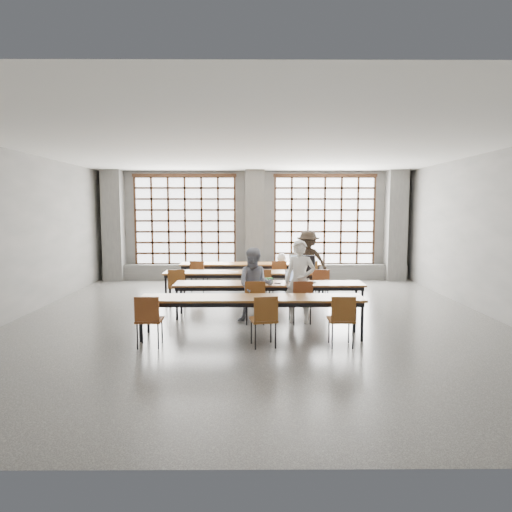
{
  "coord_description": "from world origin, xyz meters",
  "views": [
    {
      "loc": [
        -0.05,
        -9.32,
        2.31
      ],
      "look_at": [
        0.01,
        0.4,
        1.29
      ],
      "focal_mm": 32.0,
      "sensor_mm": 36.0,
      "label": 1
    }
  ],
  "objects": [
    {
      "name": "column_mid",
      "position": [
        0.0,
        5.22,
        1.75
      ],
      "size": [
        0.6,
        0.55,
        3.5
      ],
      "primitive_type": "cube",
      "color": "#50504E",
      "rests_on": "floor"
    },
    {
      "name": "chair_mid_right",
      "position": [
        1.53,
        1.34,
        0.54
      ],
      "size": [
        0.42,
        0.43,
        0.88
      ],
      "color": "brown",
      "rests_on": "floor"
    },
    {
      "name": "wall_back",
      "position": [
        0.0,
        5.5,
        1.75
      ],
      "size": [
        10.0,
        0.0,
        10.0
      ],
      "primitive_type": "plane",
      "rotation": [
        1.57,
        0.0,
        0.0
      ],
      "color": "#5A5A58",
      "rests_on": "floor"
    },
    {
      "name": "chair_front_left",
      "position": [
        -0.02,
        -0.38,
        0.54
      ],
      "size": [
        0.43,
        0.43,
        0.88
      ],
      "color": "brown",
      "rests_on": "floor"
    },
    {
      "name": "desk_row_c",
      "position": [
        0.29,
        0.25,
        0.66
      ],
      "size": [
        4.0,
        0.7,
        0.73
      ],
      "color": "brown",
      "rests_on": "floor"
    },
    {
      "name": "desk_row_b",
      "position": [
        -0.27,
        1.97,
        0.66
      ],
      "size": [
        4.0,
        0.7,
        0.73
      ],
      "color": "brown",
      "rests_on": "floor"
    },
    {
      "name": "floor",
      "position": [
        0.0,
        0.0,
        0.0
      ],
      "size": [
        11.0,
        11.0,
        0.0
      ],
      "primitive_type": "plane",
      "color": "#4A4A48",
      "rests_on": "ground"
    },
    {
      "name": "window_left",
      "position": [
        -2.25,
        5.42,
        1.9
      ],
      "size": [
        3.32,
        0.12,
        3.0
      ],
      "color": "white",
      "rests_on": "wall_back"
    },
    {
      "name": "chair_mid_centre",
      "position": [
        0.15,
        1.34,
        0.54
      ],
      "size": [
        0.5,
        0.5,
        0.88
      ],
      "color": "brown",
      "rests_on": "floor"
    },
    {
      "name": "chair_near_right",
      "position": [
        1.41,
        -1.93,
        0.54
      ],
      "size": [
        0.42,
        0.43,
        0.88
      ],
      "color": "brown",
      "rests_on": "floor"
    },
    {
      "name": "laptop_front",
      "position": [
        0.83,
        0.35,
        0.79
      ],
      "size": [
        0.4,
        0.36,
        0.26
      ],
      "color": "#B7B7BC",
      "rests_on": "desk_row_c"
    },
    {
      "name": "green_box",
      "position": [
        0.24,
        0.33,
        0.78
      ],
      "size": [
        0.27,
        0.16,
        0.09
      ],
      "primitive_type": "cube",
      "rotation": [
        0.0,
        0.0,
        0.31
      ],
      "color": "#287C32",
      "rests_on": "desk_row_c"
    },
    {
      "name": "chair_back_right",
      "position": [
        1.48,
        3.08,
        0.54
      ],
      "size": [
        0.5,
        0.51,
        0.88
      ],
      "color": "brown",
      "rests_on": "floor"
    },
    {
      "name": "phone",
      "position": [
        0.47,
        0.15,
        0.74
      ],
      "size": [
        0.14,
        0.09,
        0.01
      ],
      "primitive_type": "cube",
      "rotation": [
        0.0,
        0.0,
        -0.27
      ],
      "color": "black",
      "rests_on": "desk_row_c"
    },
    {
      "name": "ceiling",
      "position": [
        0.0,
        0.0,
        3.5
      ],
      "size": [
        11.0,
        11.0,
        0.0
      ],
      "primitive_type": "plane",
      "rotation": [
        3.14,
        0.0,
        0.0
      ],
      "color": "silver",
      "rests_on": "floor"
    },
    {
      "name": "mouse",
      "position": [
        1.24,
        0.23,
        0.75
      ],
      "size": [
        0.12,
        0.1,
        0.04
      ],
      "primitive_type": "ellipsoid",
      "rotation": [
        0.0,
        0.0,
        0.4
      ],
      "color": "silver",
      "rests_on": "desk_row_c"
    },
    {
      "name": "chair_mid_left",
      "position": [
        -1.86,
        1.34,
        0.54
      ],
      "size": [
        0.46,
        0.46,
        0.88
      ],
      "color": "brown",
      "rests_on": "floor"
    },
    {
      "name": "chair_back_left",
      "position": [
        -1.56,
        3.08,
        0.54
      ],
      "size": [
        0.51,
        0.51,
        0.88
      ],
      "color": "brown",
      "rests_on": "floor"
    },
    {
      "name": "plastic_bag",
      "position": [
        0.76,
        3.76,
        0.87
      ],
      "size": [
        0.28,
        0.23,
        0.29
      ],
      "primitive_type": "ellipsoid",
      "rotation": [
        0.0,
        0.0,
        -0.08
      ],
      "color": "silver",
      "rests_on": "desk_row_a"
    },
    {
      "name": "student_back",
      "position": [
        1.46,
        3.21,
        0.85
      ],
      "size": [
        1.23,
        0.91,
        1.7
      ],
      "primitive_type": "imported",
      "rotation": [
        0.0,
        0.0,
        -0.29
      ],
      "color": "black",
      "rests_on": "floor"
    },
    {
      "name": "paper_sheet_b",
      "position": [
        -0.57,
        1.92,
        0.73
      ],
      "size": [
        0.31,
        0.22,
        0.0
      ],
      "primitive_type": "cube",
      "rotation": [
        0.0,
        0.0,
        0.05
      ],
      "color": "white",
      "rests_on": "desk_row_b"
    },
    {
      "name": "window_right",
      "position": [
        2.25,
        5.42,
        1.9
      ],
      "size": [
        3.32,
        0.12,
        3.0
      ],
      "color": "white",
      "rests_on": "wall_back"
    },
    {
      "name": "chair_back_mid",
      "position": [
        0.66,
        3.08,
        0.54
      ],
      "size": [
        0.43,
        0.44,
        0.88
      ],
      "color": "brown",
      "rests_on": "floor"
    },
    {
      "name": "student_male",
      "position": [
        0.89,
        -0.25,
        0.84
      ],
      "size": [
        0.69,
        0.54,
        1.68
      ],
      "primitive_type": "imported",
      "rotation": [
        0.0,
        0.0,
        -0.24
      ],
      "color": "white",
      "rests_on": "floor"
    },
    {
      "name": "student_female",
      "position": [
        -0.01,
        -0.25,
        0.76
      ],
      "size": [
        0.76,
        0.61,
        1.52
      ],
      "primitive_type": "imported",
      "rotation": [
        0.0,
        0.0,
        -0.05
      ],
      "color": "#172346",
      "rests_on": "floor"
    },
    {
      "name": "backpack",
      "position": [
        1.33,
        2.02,
        0.93
      ],
      "size": [
        0.36,
        0.27,
        0.4
      ],
      "primitive_type": "cube",
      "rotation": [
        0.0,
        0.0,
        -0.25
      ],
      "color": "black",
      "rests_on": "desk_row_b"
    },
    {
      "name": "red_pouch",
      "position": [
        -1.79,
        -1.85,
        0.5
      ],
      "size": [
        0.21,
        0.12,
        0.06
      ],
      "primitive_type": "cube",
      "rotation": [
        0.0,
        0.0,
        0.22
      ],
      "color": "#A02A13",
      "rests_on": "chair_near_left"
    },
    {
      "name": "wall_front",
      "position": [
        0.0,
        -5.5,
        1.75
      ],
      "size": [
        10.0,
        0.0,
        10.0
      ],
      "primitive_type": "plane",
      "rotation": [
        -1.57,
        0.0,
        0.0
      ],
      "color": "#5A5A58",
      "rests_on": "floor"
    },
    {
      "name": "chair_near_left",
      "position": [
        -1.78,
        -1.93,
        0.54
      ],
      "size": [
        0.43,
        0.43,
        0.88
      ],
      "color": "brown",
      "rests_on": "floor"
    },
    {
      "name": "paper_sheet_a",
      "position": [
        -0.87,
        2.02,
        0.73
      ],
      "size": [
        0.35,
        0.31,
        0.0
      ],
      "primitive_type": "cube",
      "rotation": [
        0.0,
        0.0,
        0.38
      ],
      "color": "white",
      "rests_on": "desk_row_b"
    },
    {
      "name": "column_right",
      "position": [
        4.5,
        5.22,
        1.75
      ],
      "size": [
        0.6,
        0.55,
        3.5
      ],
      "primitive_type": "cube",
      "color": "#50504E",
      "rests_on": "floor"
    },
    {
      "name": "desk_row_d",
      "position": [
        -0.09,
        -1.3,
        0.66
      ],
      "size": [
        4.0,
        0.7,
        0.73
      ],
      "color": "brown",
      "rests_on": "floor"
    },
    {
      "name": "chair_front_right",
      "position": [
        0.9,
        -0.38,
        0.54
      ],
      "size": [
        0.49,
        0.5,
        0.88
      ],
      "color": "brown",
      "rests_on": "floor"
    },
    {
      "name": "desk_row_a",
      "position": [
        -0.14,
        3.71,
        0.66
      ],
      "size": [
        4.0,
        0.7,
        0.73
      ],
      "color": "brown",
      "rests_on": "floor"
    },
    {
      "name": "column_left",
      "position": [
        -4.5,
        5.22,
        1.75
      ],
      "size": [
        0.6,
        0.55,
        3.5
      ],
      "primitive_type": "cube",
      "color": "#50504E",
      "rests_on": "floor"
    },
    {
      "name": "wall_left",
      "position": [
        -5.0,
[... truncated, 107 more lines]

